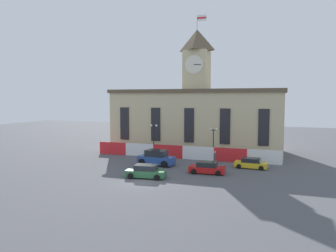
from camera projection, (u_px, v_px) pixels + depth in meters
The scene contains 10 objects.
ground_plane at pixel (144, 182), 36.13m from camera, with size 160.00×160.00×0.00m, color #4C4C51.
civic_building at pixel (196, 117), 57.40m from camera, with size 29.71×10.02×23.47m.
banner_fence at pixel (183, 152), 49.99m from camera, with size 28.92×0.12×2.02m.
street_lamp_far_right at pixel (154, 133), 52.47m from camera, with size 1.26×0.36×5.08m.
street_lamp_center at pixel (213, 136), 49.28m from camera, with size 1.26×0.36×4.81m.
car_blue_van at pixel (156, 158), 45.34m from camera, with size 5.28×2.80×2.10m.
car_yellow_coupe at pixel (251, 163), 43.42m from camera, with size 4.30×2.34×1.35m.
car_red_sedan at pixel (207, 168), 40.37m from camera, with size 4.46×2.24×1.45m.
car_green_wagon at pixel (146, 172), 38.08m from camera, with size 4.78×2.55×1.55m.
pedestrian at pixel (215, 157), 46.88m from camera, with size 0.48×0.48×1.68m.
Camera 1 is at (14.33, -32.56, 9.25)m, focal length 35.00 mm.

